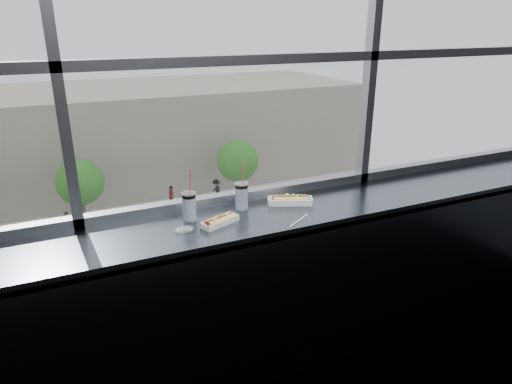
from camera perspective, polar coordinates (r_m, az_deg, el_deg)
name	(u,v)px	position (r m, az deg, el deg)	size (l,w,h in m)	color
wall_back_lower	(239,272)	(3.28, -2.13, -9.98)	(6.00, 6.00, 0.00)	black
window_glass	(234,6)	(2.85, -2.79, 22.19)	(6.00, 6.00, 0.00)	silver
window_mullions	(235,6)	(2.83, -2.63, 22.21)	(6.00, 0.08, 2.40)	gray
counter	(255,219)	(2.82, -0.12, -3.45)	(6.00, 0.55, 0.06)	slate
counter_fascia	(272,313)	(2.88, 2.06, -14.86)	(6.00, 0.04, 1.04)	slate
hotdog_tray_left	(220,221)	(2.68, -4.53, -3.58)	(0.25, 0.16, 0.06)	white
hotdog_tray_right	(290,200)	(2.97, 4.29, -0.99)	(0.30, 0.20, 0.07)	white
soda_cup_left	(189,205)	(2.74, -8.35, -1.58)	(0.09, 0.09, 0.32)	white
soda_cup_right	(242,194)	(2.88, -1.82, -0.31)	(0.09, 0.09, 0.32)	white
loose_straw	(299,221)	(2.73, 5.36, -3.57)	(0.01, 0.01, 0.21)	white
wrapper	(184,229)	(2.62, -8.97, -4.63)	(0.10, 0.07, 0.03)	silver
plaza_ground	(69,167)	(47.99, -22.29, 2.96)	(120.00, 120.00, 0.00)	silver
street_asphalt	(98,285)	(26.21, -19.11, -10.97)	(80.00, 10.00, 0.06)	black
far_sidewalk	(84,228)	(33.36, -20.67, -4.20)	(80.00, 6.00, 0.04)	silver
far_building	(67,139)	(41.67, -22.56, 6.16)	(50.00, 14.00, 8.00)	gray
car_far_b	(103,235)	(29.34, -18.54, -5.17)	(5.83, 2.43, 1.94)	maroon
car_near_c	(69,319)	(22.28, -22.29, -14.52)	(5.60, 2.33, 1.87)	#672601
car_near_d	(245,276)	(23.56, -1.43, -10.40)	(6.35, 2.65, 2.12)	white
car_near_e	(359,249)	(26.78, 12.77, -6.94)	(6.26, 2.61, 2.09)	navy
car_far_c	(247,211)	(31.45, -1.14, -2.33)	(5.73, 2.39, 1.91)	white
pedestrian_b	(68,221)	(32.40, -22.48, -3.35)	(0.83, 0.62, 1.86)	#66605B
pedestrian_c	(171,195)	(34.77, -10.53, -0.31)	(0.91, 0.68, 2.05)	#66605B
pedestrian_d	(216,188)	(35.49, -4.98, 0.47)	(0.95, 0.71, 2.13)	#66605B
tree_center	(80,182)	(32.21, -21.14, 1.15)	(3.11, 3.11, 4.86)	#47382B
tree_right	(238,161)	(34.49, -2.31, 3.92)	(3.19, 3.19, 4.99)	#47382B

